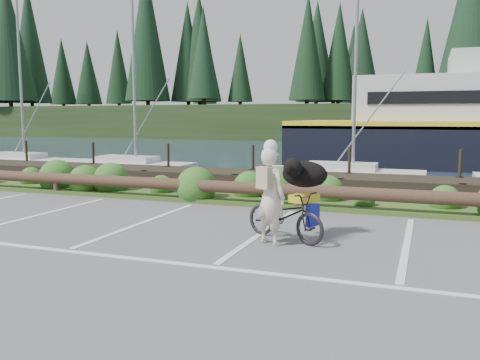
# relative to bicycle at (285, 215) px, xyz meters

# --- Properties ---
(ground) EXTENTS (72.00, 72.00, 0.00)m
(ground) POSITION_rel_bicycle_xyz_m (-0.55, -1.59, -0.45)
(ground) COLOR #535356
(harbor_backdrop) EXTENTS (170.00, 160.00, 30.00)m
(harbor_backdrop) POSITION_rel_bicycle_xyz_m (-0.14, 76.83, -0.45)
(harbor_backdrop) COLOR #1C2C44
(harbor_backdrop) RESTS_ON ground
(vegetation_strip) EXTENTS (34.00, 1.60, 0.10)m
(vegetation_strip) POSITION_rel_bicycle_xyz_m (-0.55, 3.71, -0.40)
(vegetation_strip) COLOR #3D5B21
(vegetation_strip) RESTS_ON ground
(log_rail) EXTENTS (32.00, 0.30, 0.60)m
(log_rail) POSITION_rel_bicycle_xyz_m (-0.55, 3.01, -0.45)
(log_rail) COLOR #443021
(log_rail) RESTS_ON ground
(bicycle) EXTENTS (1.79, 1.25, 0.89)m
(bicycle) POSITION_rel_bicycle_xyz_m (0.00, 0.00, 0.00)
(bicycle) COLOR black
(bicycle) RESTS_ON ground
(cyclist) EXTENTS (0.72, 0.61, 1.66)m
(cyclist) POSITION_rel_bicycle_xyz_m (-0.17, -0.36, 0.38)
(cyclist) COLOR beige
(cyclist) RESTS_ON ground
(dog) EXTENTS (0.73, 0.94, 0.49)m
(dog) POSITION_rel_bicycle_xyz_m (0.23, 0.49, 0.69)
(dog) COLOR black
(dog) RESTS_ON bicycle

